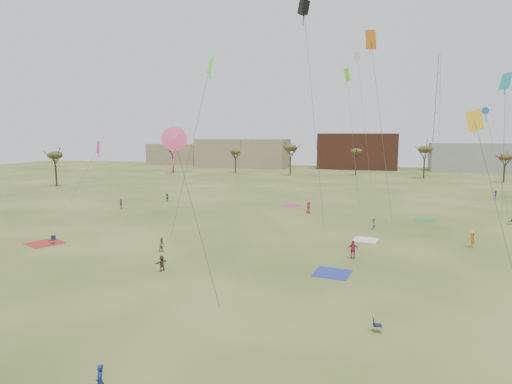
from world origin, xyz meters
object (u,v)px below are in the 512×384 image
(camp_chair_right, at_px, (510,223))
(radio_tower, at_px, (436,112))
(flyer_near_right, at_px, (100,381))
(camp_chair_center, at_px, (377,328))
(camp_chair_left, at_px, (53,241))
(spectator_fore_a, at_px, (353,250))

(camp_chair_right, distance_m, radio_tower, 97.11)
(flyer_near_right, distance_m, camp_chair_center, 15.83)
(camp_chair_left, distance_m, camp_chair_center, 36.33)
(camp_chair_center, relative_size, radio_tower, 0.02)
(spectator_fore_a, xyz_separation_m, radio_tower, (19.08, 117.23, 18.30))
(flyer_near_right, relative_size, camp_chair_right, 1.82)
(radio_tower, bearing_deg, camp_chair_right, -90.11)
(camp_chair_center, bearing_deg, radio_tower, -16.78)
(spectator_fore_a, relative_size, radio_tower, 0.04)
(camp_chair_left, xyz_separation_m, camp_chair_right, (50.70, 25.31, 0.00))
(camp_chair_right, bearing_deg, spectator_fore_a, -52.31)
(flyer_near_right, height_order, camp_chair_right, flyer_near_right)
(radio_tower, bearing_deg, camp_chair_left, -112.88)
(spectator_fore_a, xyz_separation_m, camp_chair_left, (-31.80, -3.32, -0.64))
(camp_chair_right, xyz_separation_m, radio_tower, (0.18, 95.24, 18.95))
(spectator_fore_a, distance_m, camp_chair_right, 29.00)
(flyer_near_right, relative_size, spectator_fore_a, 0.88)
(camp_chair_left, relative_size, radio_tower, 0.02)
(camp_chair_left, distance_m, radio_tower, 132.22)
(spectator_fore_a, bearing_deg, radio_tower, -105.12)
(flyer_near_right, bearing_deg, spectator_fore_a, 126.96)
(camp_chair_left, bearing_deg, camp_chair_right, 9.50)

